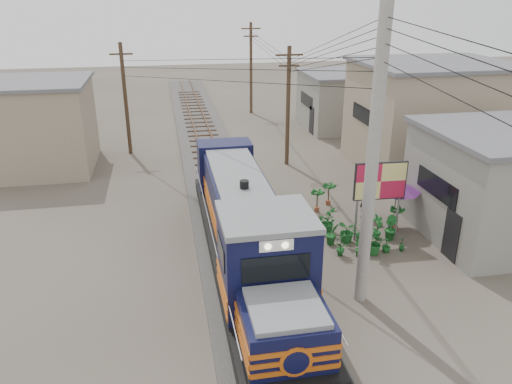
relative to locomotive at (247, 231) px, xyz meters
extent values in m
plane|color=#473F35|center=(0.00, -2.06, -1.65)|extent=(120.00, 120.00, 0.00)
cube|color=#595651|center=(0.00, 7.94, -1.57)|extent=(3.60, 70.00, 0.16)
cube|color=#51331E|center=(-0.54, 7.94, -1.39)|extent=(0.08, 70.00, 0.12)
cube|color=#51331E|center=(0.54, 7.94, -1.39)|extent=(0.08, 70.00, 0.12)
cube|color=black|center=(0.00, 0.05, -0.91)|extent=(2.74, 15.11, 0.52)
cube|color=black|center=(0.00, -4.67, -1.19)|extent=(2.08, 3.02, 0.61)
cube|color=black|center=(0.00, 4.77, -1.19)|extent=(2.08, 3.02, 0.61)
cube|color=black|center=(0.00, -5.81, -0.11)|extent=(2.25, 2.27, 1.42)
cube|color=black|center=(0.00, -3.45, 0.65)|extent=(2.68, 2.46, 2.93)
cube|color=slate|center=(0.00, -3.45, 2.16)|extent=(2.74, 2.58, 0.17)
cube|color=black|center=(0.00, -4.68, 1.17)|extent=(1.92, 0.06, 0.76)
cube|color=white|center=(0.00, -4.69, 1.88)|extent=(0.94, 0.06, 0.33)
cube|color=black|center=(0.00, 2.41, 0.27)|extent=(2.14, 9.26, 2.17)
cube|color=slate|center=(0.00, 2.41, 1.41)|extent=(1.92, 9.26, 0.17)
cube|color=#C45612|center=(0.00, 0.05, -0.39)|extent=(2.78, 15.11, 0.13)
cube|color=#C45612|center=(0.00, 0.05, -0.11)|extent=(2.78, 15.11, 0.13)
cube|color=#C45612|center=(0.00, 0.05, 0.18)|extent=(2.78, 15.11, 0.13)
cylinder|color=#9E9B93|center=(3.50, -2.56, 3.35)|extent=(0.40, 0.40, 10.00)
cylinder|color=#4C3826|center=(4.50, 11.94, 1.85)|extent=(0.24, 0.24, 7.00)
cube|color=#4C3826|center=(4.50, 11.94, 4.85)|extent=(1.60, 0.10, 0.10)
cube|color=#4C3826|center=(4.50, 11.94, 4.25)|extent=(1.20, 0.10, 0.10)
cylinder|color=#4C3826|center=(4.80, 25.94, 2.10)|extent=(0.24, 0.24, 7.50)
cube|color=#4C3826|center=(4.80, 25.94, 5.35)|extent=(1.60, 0.10, 0.10)
cube|color=#4C3826|center=(4.80, 25.94, 4.75)|extent=(1.20, 0.10, 0.10)
cylinder|color=#4C3826|center=(-5.00, 15.94, 1.85)|extent=(0.24, 0.24, 7.00)
cube|color=#4C3826|center=(-5.00, 15.94, 4.85)|extent=(1.60, 0.10, 0.10)
cube|color=#4C3826|center=(-5.00, 15.94, 4.25)|extent=(1.20, 0.10, 0.10)
cube|color=black|center=(7.98, 0.94, 0.82)|extent=(0.05, 3.00, 0.90)
cube|color=gray|center=(12.50, 9.94, 1.35)|extent=(8.00, 7.00, 6.00)
cube|color=slate|center=(12.50, 9.94, 4.45)|extent=(8.40, 7.35, 0.20)
cube|color=black|center=(8.48, 9.94, 1.65)|extent=(0.05, 3.50, 0.90)
cube|color=gray|center=(11.00, 19.94, 0.35)|extent=(6.00, 6.00, 4.00)
cube|color=slate|center=(11.00, 19.94, 2.45)|extent=(6.30, 6.30, 0.20)
cube|color=black|center=(7.98, 19.94, 0.55)|extent=(0.05, 3.00, 0.90)
cube|color=gray|center=(-10.00, 13.94, 0.85)|extent=(6.00, 6.00, 5.00)
cube|color=slate|center=(-10.00, 13.94, 3.45)|extent=(6.30, 6.30, 0.20)
cylinder|color=#99999E|center=(4.92, 1.64, -0.39)|extent=(0.10, 0.10, 2.53)
cylinder|color=#99999E|center=(6.73, 1.58, -0.39)|extent=(0.10, 0.10, 2.53)
cube|color=black|center=(5.83, 1.61, 0.97)|extent=(2.23, 0.20, 1.62)
cube|color=#C11940|center=(5.83, 1.58, 0.97)|extent=(2.12, 0.16, 1.52)
cylinder|color=black|center=(7.04, 2.46, -1.60)|extent=(0.41, 0.41, 0.10)
cylinder|color=#99999E|center=(7.04, 2.46, -0.62)|extent=(0.05, 0.05, 2.06)
cone|color=#5E236B|center=(7.04, 2.46, 0.36)|extent=(2.71, 2.71, 0.51)
imported|color=black|center=(6.21, 3.69, -0.74)|extent=(0.73, 0.54, 1.82)
imported|color=#195A22|center=(3.86, 0.47, -1.14)|extent=(0.65, 0.60, 1.02)
imported|color=#195A22|center=(4.54, 0.25, -1.30)|extent=(0.37, 0.43, 0.72)
imported|color=#195A22|center=(5.23, 0.32, -1.15)|extent=(1.19, 1.19, 1.00)
imported|color=#195A22|center=(5.77, 0.37, -1.34)|extent=(0.44, 0.44, 0.62)
imported|color=#195A22|center=(6.44, 0.35, -1.30)|extent=(0.45, 0.41, 0.70)
imported|color=#195A22|center=(3.83, 1.44, -1.18)|extent=(0.60, 0.52, 0.95)
imported|color=#195A22|center=(4.53, 1.49, -1.17)|extent=(0.86, 0.97, 0.97)
imported|color=#195A22|center=(5.12, 1.48, -1.27)|extent=(0.45, 0.45, 0.77)
imported|color=#195A22|center=(5.88, 1.59, -1.10)|extent=(0.69, 0.60, 1.10)
imported|color=#195A22|center=(6.38, 1.42, -1.12)|extent=(0.52, 0.62, 1.07)
imported|color=#195A22|center=(3.94, 2.56, -1.14)|extent=(0.98, 1.07, 1.02)
camera|label=1|loc=(-2.73, -16.22, 8.20)|focal=35.00mm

